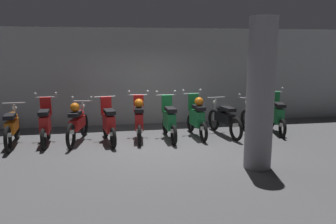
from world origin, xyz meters
The scene contains 13 objects.
ground_plane centered at (0.00, 0.00, 0.00)m, with size 80.00×80.00×0.00m, color #4C4C4F.
back_wall centered at (0.00, 2.86, 1.54)m, with size 16.00×0.30×3.08m, color #9EA0A3.
motorbike_slot_0 centered at (-3.65, 0.79, 0.49)m, with size 0.56×1.95×1.03m.
motorbike_slot_1 centered at (-2.84, 0.83, 0.53)m, with size 0.59×1.68×1.29m.
motorbike_slot_2 centered at (-2.02, 0.81, 0.53)m, with size 0.62×1.93×1.15m.
motorbike_slot_3 centered at (-1.22, 0.65, 0.52)m, with size 0.56×1.67×1.18m.
motorbike_slot_4 centered at (-0.40, 0.82, 0.57)m, with size 0.59×1.68×1.29m.
motorbike_slot_5 centered at (0.40, 0.69, 0.53)m, with size 0.59×1.68×1.29m.
motorbike_slot_6 centered at (1.21, 0.83, 0.57)m, with size 0.59×1.68×1.29m.
motorbike_slot_7 centered at (2.02, 0.84, 0.49)m, with size 0.57×1.94×1.03m.
motorbike_slot_8 centered at (2.83, 0.61, 0.49)m, with size 0.59×1.95×1.15m.
motorbike_slot_9 centered at (3.65, 0.88, 0.53)m, with size 0.59×1.66×1.29m.
support_pillar centered at (1.82, -1.87, 1.54)m, with size 0.56×0.56×3.08m, color gray.
Camera 1 is at (-1.23, -8.35, 2.48)m, focal length 36.93 mm.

